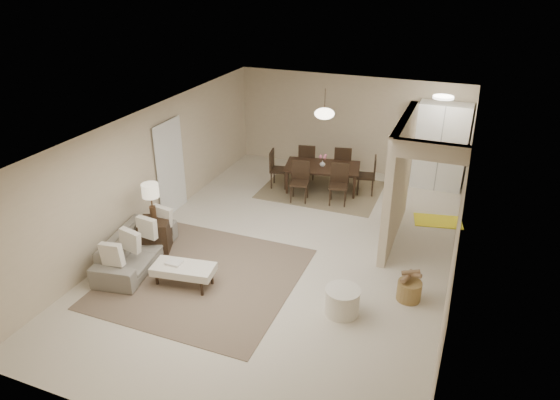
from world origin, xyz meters
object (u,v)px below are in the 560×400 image
at_px(ottoman_bench, 184,270).
at_px(round_pouf, 342,301).
at_px(sofa, 136,248).
at_px(dining_table, 322,178).
at_px(side_table, 156,234).
at_px(pantry_cabinet, 441,146).
at_px(wicker_basket, 409,291).

xyz_separation_m(ottoman_bench, round_pouf, (2.74, 0.25, -0.08)).
xyz_separation_m(sofa, dining_table, (2.23, 4.36, 0.02)).
height_order(sofa, dining_table, dining_table).
height_order(side_table, round_pouf, side_table).
bearing_deg(round_pouf, sofa, 179.29).
bearing_deg(pantry_cabinet, wicker_basket, -89.19).
bearing_deg(pantry_cabinet, dining_table, -154.07).
distance_m(side_table, round_pouf, 3.93).
distance_m(ottoman_bench, round_pouf, 2.75).
relative_size(sofa, side_table, 3.29).
distance_m(round_pouf, dining_table, 4.73).
relative_size(pantry_cabinet, wicker_basket, 5.27).
relative_size(side_table, dining_table, 0.35).
height_order(side_table, wicker_basket, side_table).
distance_m(pantry_cabinet, round_pouf, 5.79).
distance_m(pantry_cabinet, sofa, 7.42).
relative_size(ottoman_bench, round_pouf, 1.99).
bearing_deg(sofa, pantry_cabinet, -50.37).
bearing_deg(wicker_basket, ottoman_bench, -164.86).
bearing_deg(sofa, dining_table, -36.89).
bearing_deg(ottoman_bench, pantry_cabinet, 50.22).
height_order(sofa, round_pouf, sofa).
bearing_deg(dining_table, pantry_cabinet, 15.03).
xyz_separation_m(side_table, dining_table, (2.18, 3.81, 0.01)).
xyz_separation_m(ottoman_bench, wicker_basket, (3.68, 1.00, -0.13)).
bearing_deg(side_table, pantry_cabinet, 46.81).
height_order(pantry_cabinet, round_pouf, pantry_cabinet).
distance_m(sofa, side_table, 0.55).
xyz_separation_m(sofa, round_pouf, (3.93, -0.05, -0.08)).
xyz_separation_m(wicker_basket, dining_table, (-2.64, 3.67, 0.14)).
xyz_separation_m(pantry_cabinet, sofa, (-4.80, -5.61, -0.75)).
relative_size(side_table, wicker_basket, 1.54).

